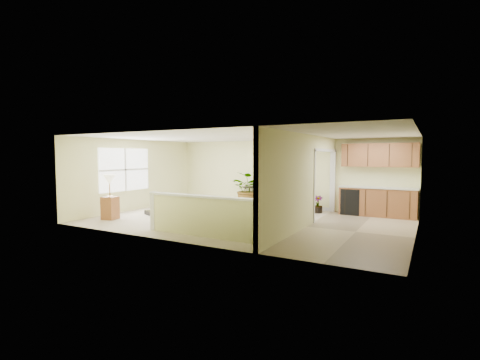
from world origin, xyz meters
The scene contains 20 objects.
floor centered at (0.00, 0.00, 0.00)m, with size 9.00×9.00×0.00m, color #BCAE92.
back_wall centered at (0.00, 3.00, 1.25)m, with size 9.00×0.04×2.50m, color beige.
front_wall centered at (0.00, -3.00, 1.25)m, with size 9.00×0.04×2.50m, color beige.
left_wall centered at (-4.50, 0.00, 1.25)m, with size 0.04×6.00×2.50m, color beige.
right_wall centered at (4.50, 0.00, 1.25)m, with size 0.04×6.00×2.50m, color beige.
ceiling centered at (0.00, 0.00, 2.50)m, with size 9.00×6.00×0.04m, color silver.
kitchen_vinyl centered at (3.15, 0.00, 0.00)m, with size 2.70×6.00×0.01m, color tan.
interior_partition centered at (1.80, 0.25, 1.22)m, with size 0.18×5.99×2.50m.
pony_half_wall centered at (0.08, -2.30, 0.52)m, with size 3.42×0.22×1.00m.
left_window centered at (-4.49, -0.50, 1.45)m, with size 0.05×2.15×1.45m, color white.
wall_art_left centered at (-0.95, 2.97, 1.75)m, with size 0.48×0.04×0.58m.
wall_mirror centered at (0.30, 2.97, 1.80)m, with size 0.55×0.04×0.55m.
kitchen_cabinets centered at (3.19, 2.73, 0.87)m, with size 2.36×0.65×2.33m.
piano centered at (-2.73, -0.26, 0.50)m, with size 1.82×1.78×1.21m.
piano_bench centered at (-1.59, -0.29, 0.22)m, with size 0.34×0.67×0.44m, color black.
loveseat centered at (0.22, 2.23, 0.36)m, with size 2.00×1.55×0.94m.
accent_table centered at (-1.27, 2.65, 0.48)m, with size 0.52×0.52×0.76m.
palm_plant centered at (-1.32, 2.65, 0.64)m, with size 1.45×1.36×1.31m.
small_plant centered at (1.45, 2.42, 0.25)m, with size 0.34×0.34×0.58m.
lamp_stand centered at (-3.74, -1.79, 0.58)m, with size 0.47×0.47×1.36m.
Camera 1 is at (4.80, -9.03, 1.93)m, focal length 26.00 mm.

